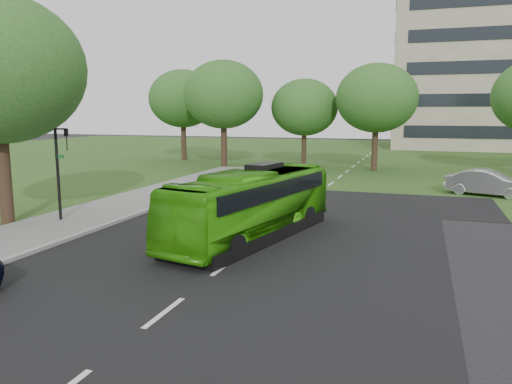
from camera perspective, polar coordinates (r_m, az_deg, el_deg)
ground at (r=18.29m, az=-1.31°, el=-6.74°), size 160.00×160.00×0.00m
street_surfaces at (r=40.13m, az=9.19°, el=1.88°), size 120.00×120.00×0.15m
tree_park_a at (r=46.33m, az=-3.74°, el=11.04°), size 7.28×7.28×9.68m
tree_park_b at (r=46.61m, az=5.56°, el=9.59°), size 6.13×6.13×8.03m
tree_park_c at (r=43.81m, az=13.61°, el=10.37°), size 6.83×6.83×9.07m
tree_park_f at (r=53.05m, az=-8.37°, el=10.50°), size 7.01×7.01×9.36m
bus at (r=19.84m, az=-0.42°, el=-1.43°), size 4.31×10.07×2.73m
sedan at (r=33.12m, az=24.98°, el=0.96°), size 5.07×3.08×1.58m
traffic_light at (r=24.06m, az=-21.50°, el=3.20°), size 0.76×0.21×4.74m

